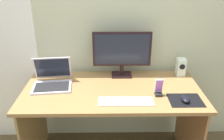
{
  "coord_description": "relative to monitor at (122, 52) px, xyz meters",
  "views": [
    {
      "loc": [
        -0.02,
        -1.72,
        1.7
      ],
      "look_at": [
        0.0,
        -0.02,
        0.94
      ],
      "focal_mm": 38.14,
      "sensor_mm": 36.0,
      "label": 1
    }
  ],
  "objects": [
    {
      "name": "mouse",
      "position": [
        0.45,
        -0.46,
        -0.21
      ],
      "size": [
        0.06,
        0.1,
        0.04
      ],
      "primitive_type": "ellipsoid",
      "rotation": [
        0.0,
        0.0,
        -0.03
      ],
      "color": "black",
      "rests_on": "mousepad"
    },
    {
      "name": "wall_back",
      "position": [
        -0.09,
        0.15,
        0.26
      ],
      "size": [
        6.0,
        0.04,
        2.5
      ],
      "primitive_type": "cube",
      "color": "#B5BB9B",
      "rests_on": "ground_plane"
    },
    {
      "name": "speaker_right",
      "position": [
        0.54,
        0.0,
        -0.15
      ],
      "size": [
        0.08,
        0.09,
        0.16
      ],
      "color": "silver",
      "rests_on": "desk"
    },
    {
      "name": "mousepad",
      "position": [
        0.46,
        -0.44,
        -0.23
      ],
      "size": [
        0.25,
        0.2,
        0.0
      ],
      "primitive_type": "cube",
      "color": "black",
      "rests_on": "desk"
    },
    {
      "name": "monitor",
      "position": [
        0.0,
        0.0,
        0.0
      ],
      "size": [
        0.52,
        0.14,
        0.41
      ],
      "color": "black",
      "rests_on": "desk"
    },
    {
      "name": "laptop",
      "position": [
        -0.59,
        -0.19,
        -0.18
      ],
      "size": [
        0.34,
        0.32,
        0.23
      ],
      "color": "silver",
      "rests_on": "desk"
    },
    {
      "name": "phone_in_dock",
      "position": [
        0.27,
        -0.36,
        -0.18
      ],
      "size": [
        0.06,
        0.06,
        0.14
      ],
      "color": "black",
      "rests_on": "desk"
    },
    {
      "name": "keyboard_external",
      "position": [
        0.01,
        -0.46,
        -0.22
      ],
      "size": [
        0.41,
        0.13,
        0.01
      ],
      "primitive_type": "cube",
      "rotation": [
        0.0,
        0.0,
        -0.01
      ],
      "color": "white",
      "rests_on": "desk"
    },
    {
      "name": "desk",
      "position": [
        -0.09,
        -0.26,
        -0.39
      ],
      "size": [
        1.45,
        0.7,
        0.76
      ],
      "color": "olive",
      "rests_on": "ground_plane"
    }
  ]
}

